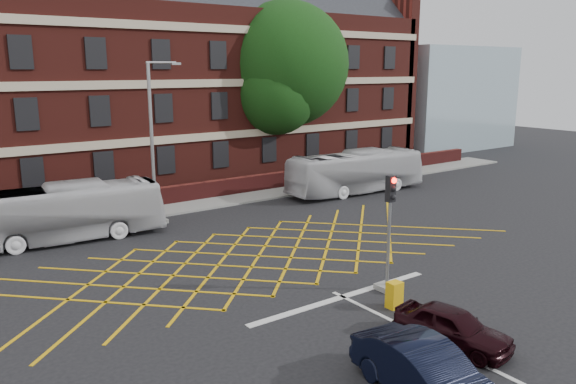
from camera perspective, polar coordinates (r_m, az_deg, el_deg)
ground at (r=22.93m, az=-0.26°, el=-7.85°), size 120.00×120.00×0.00m
victorian_building at (r=41.49m, az=-18.39°, el=11.68°), size 51.00×12.17×20.40m
boundary_wall at (r=33.78m, az=-13.24°, el=-0.54°), size 56.00×0.50×1.10m
far_pavement at (r=32.99m, az=-12.52°, el=-1.69°), size 60.00×3.00×0.12m
glass_block at (r=60.46m, az=14.65°, el=9.27°), size 14.00×10.00×10.00m
box_junction_hatching at (r=24.49m, az=-3.00°, el=-6.50°), size 8.22×8.22×0.02m
stop_line at (r=20.39m, az=5.59°, el=-10.55°), size 8.00×0.30×0.02m
centre_line at (r=16.63m, az=21.28°, el=-17.03°), size 0.15×14.00×0.02m
bus_left at (r=28.19m, az=-22.49°, el=-2.05°), size 9.93×3.21×2.72m
bus_right at (r=36.72m, az=6.95°, el=2.04°), size 9.95×2.77×2.74m
car_navy at (r=14.72m, az=13.89°, el=-17.44°), size 1.96×4.46×1.43m
car_maroon at (r=17.48m, az=16.37°, el=-13.02°), size 2.00×3.67×1.18m
deciduous_tree at (r=42.22m, az=-0.21°, el=11.99°), size 9.18×9.18×12.83m
traffic_light_near at (r=20.65m, az=10.18°, el=-5.20°), size 0.70×0.70×4.27m
street_lamp at (r=29.84m, az=-13.40°, el=2.17°), size 2.25×1.00×8.30m
utility_cabinet at (r=19.63m, az=10.75°, el=-10.23°), size 0.49×0.40×0.92m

